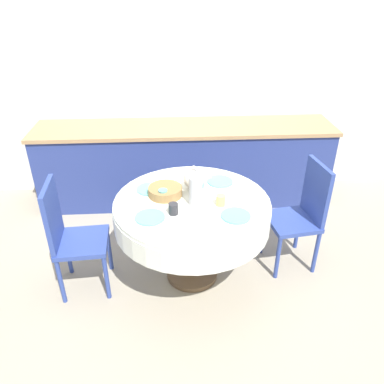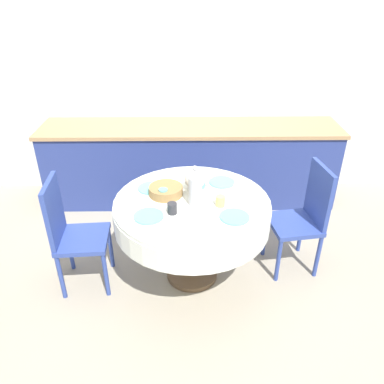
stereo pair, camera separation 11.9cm
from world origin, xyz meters
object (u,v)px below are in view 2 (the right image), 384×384
Objects in this scene: coffee_carafe at (195,188)px; teapot at (195,179)px; chair_left at (304,214)px; chair_right at (71,230)px.

coffee_carafe is 1.36× the size of teapot.
chair_right is (-1.92, -0.21, 0.00)m from chair_left.
teapot is (-0.93, 0.04, 0.32)m from chair_left.
chair_left is 0.98m from teapot.
chair_right is 1.05m from coffee_carafe.
chair_right is at bearing -178.75° from coffee_carafe.
chair_left and chair_right have the same top height.
coffee_carafe is 0.23m from teapot.
teapot is (0.99, 0.25, 0.32)m from chair_right.
chair_right is 1.07m from teapot.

